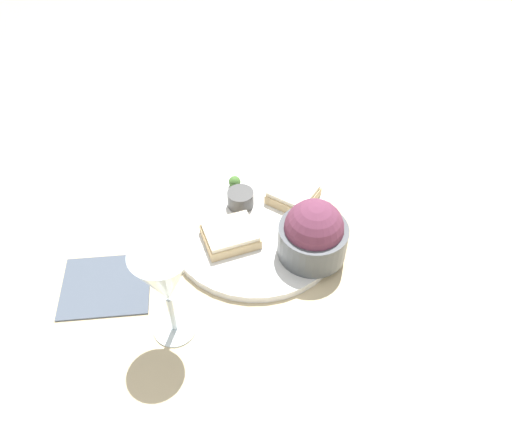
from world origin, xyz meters
TOP-DOWN VIEW (x-y plane):
  - ground_plane at (0.00, 0.00)m, footprint 4.00×4.00m
  - dinner_plate at (0.00, 0.00)m, footprint 0.29×0.29m
  - salad_bowl at (-0.10, 0.03)m, footprint 0.11×0.11m
  - sauce_ramekin at (0.04, -0.05)m, footprint 0.05×0.05m
  - cheese_toast_near at (0.03, 0.04)m, footprint 0.11×0.11m
  - cheese_toast_far at (-0.04, -0.08)m, footprint 0.09×0.09m
  - wine_glass at (0.06, 0.21)m, footprint 0.08×0.08m
  - garnish at (0.07, -0.09)m, footprint 0.02×0.02m
  - napkin at (0.19, 0.17)m, footprint 0.17×0.16m

SIDE VIEW (x-z plane):
  - ground_plane at x=0.00m, z-range 0.00..0.00m
  - napkin at x=0.19m, z-range 0.00..0.01m
  - dinner_plate at x=0.00m, z-range 0.00..0.01m
  - garnish at x=0.07m, z-range 0.01..0.04m
  - cheese_toast_near at x=0.03m, z-range 0.01..0.04m
  - cheese_toast_far at x=-0.04m, z-range 0.01..0.04m
  - sauce_ramekin at x=0.04m, z-range 0.02..0.04m
  - salad_bowl at x=-0.10m, z-range 0.01..0.11m
  - wine_glass at x=0.06m, z-range 0.03..0.20m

